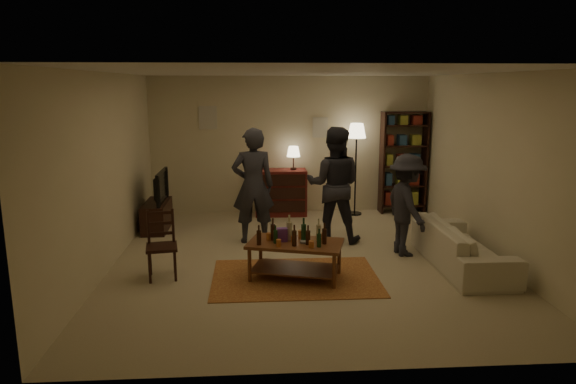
{
  "coord_description": "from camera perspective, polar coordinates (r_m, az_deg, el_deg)",
  "views": [
    {
      "loc": [
        -0.72,
        -7.15,
        2.53
      ],
      "look_at": [
        -0.23,
        0.1,
        1.01
      ],
      "focal_mm": 32.0,
      "sensor_mm": 36.0,
      "label": 1
    }
  ],
  "objects": [
    {
      "name": "floor",
      "position": [
        7.62,
        1.8,
        -7.57
      ],
      "size": [
        6.0,
        6.0,
        0.0
      ],
      "primitive_type": "plane",
      "color": "#C6B793",
      "rests_on": "ground"
    },
    {
      "name": "room_shell",
      "position": [
        10.15,
        -3.47,
        7.78
      ],
      "size": [
        6.0,
        6.0,
        6.0
      ],
      "color": "beige",
      "rests_on": "ground"
    },
    {
      "name": "tv_stand",
      "position": [
        9.36,
        -14.37,
        -1.78
      ],
      "size": [
        0.4,
        1.0,
        1.06
      ],
      "color": "black",
      "rests_on": "ground"
    },
    {
      "name": "person_by_sofa",
      "position": [
        7.86,
        13.03,
        -1.43
      ],
      "size": [
        0.72,
        1.07,
        1.54
      ],
      "primitive_type": "imported",
      "rotation": [
        0.0,
        0.0,
        1.73
      ],
      "color": "#24242B",
      "rests_on": "ground"
    },
    {
      "name": "floor_lamp",
      "position": [
        10.05,
        7.62,
        6.05
      ],
      "size": [
        0.36,
        0.36,
        1.8
      ],
      "color": "black",
      "rests_on": "ground"
    },
    {
      "name": "dresser",
      "position": [
        10.09,
        -0.77,
        0.09
      ],
      "size": [
        1.0,
        0.5,
        1.36
      ],
      "color": "maroon",
      "rests_on": "ground"
    },
    {
      "name": "rug",
      "position": [
        6.94,
        0.81,
        -9.48
      ],
      "size": [
        2.2,
        1.5,
        0.01
      ],
      "primitive_type": "cube",
      "color": "brown",
      "rests_on": "ground"
    },
    {
      "name": "dining_chair",
      "position": [
        7.05,
        -13.88,
        -5.42
      ],
      "size": [
        0.46,
        0.46,
        0.92
      ],
      "rotation": [
        0.0,
        0.0,
        0.17
      ],
      "color": "black",
      "rests_on": "ground"
    },
    {
      "name": "sofa",
      "position": [
        7.68,
        18.77,
        -5.66
      ],
      "size": [
        0.81,
        2.08,
        0.61
      ],
      "primitive_type": "imported",
      "rotation": [
        0.0,
        0.0,
        1.57
      ],
      "color": "beige",
      "rests_on": "ground"
    },
    {
      "name": "coffee_table",
      "position": [
        6.8,
        0.8,
        -6.15
      ],
      "size": [
        1.36,
        0.98,
        0.84
      ],
      "rotation": [
        0.0,
        0.0,
        -0.28
      ],
      "color": "brown",
      "rests_on": "ground"
    },
    {
      "name": "person_right",
      "position": [
        8.35,
        5.12,
        0.81
      ],
      "size": [
        1.05,
        0.9,
        1.88
      ],
      "primitive_type": "imported",
      "rotation": [
        0.0,
        0.0,
        2.91
      ],
      "color": "#24242C",
      "rests_on": "ground"
    },
    {
      "name": "person_left",
      "position": [
        8.27,
        -3.9,
        0.69
      ],
      "size": [
        0.72,
        0.51,
        1.87
      ],
      "primitive_type": "imported",
      "rotation": [
        0.0,
        0.0,
        3.24
      ],
      "color": "#292931",
      "rests_on": "ground"
    },
    {
      "name": "bookshelf",
      "position": [
        10.47,
        12.67,
        3.34
      ],
      "size": [
        0.9,
        0.34,
        2.02
      ],
      "color": "black",
      "rests_on": "ground"
    }
  ]
}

